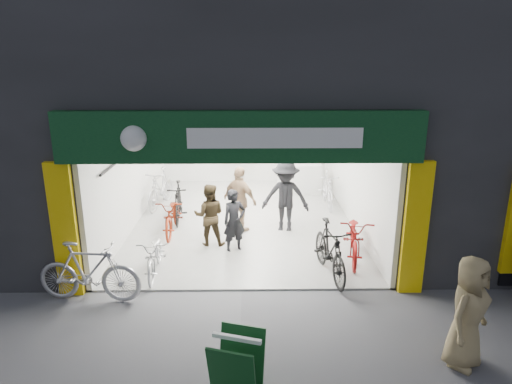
{
  "coord_description": "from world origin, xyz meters",
  "views": [
    {
      "loc": [
        0.16,
        -7.94,
        4.4
      ],
      "look_at": [
        0.3,
        1.5,
        1.56
      ],
      "focal_mm": 32.0,
      "sensor_mm": 36.0,
      "label": 1
    }
  ],
  "objects_px": {
    "sandwich_board": "(237,367)",
    "pedestrian_near": "(468,312)",
    "bike_left_front": "(155,255)",
    "parked_bike": "(89,272)",
    "bike_right_front": "(330,250)"
  },
  "relations": [
    {
      "from": "sandwich_board",
      "to": "pedestrian_near",
      "type": "bearing_deg",
      "value": 29.15
    },
    {
      "from": "bike_left_front",
      "to": "parked_bike",
      "type": "xyz_separation_m",
      "value": [
        -1.0,
        -1.06,
        0.15
      ]
    },
    {
      "from": "pedestrian_near",
      "to": "sandwich_board",
      "type": "relative_size",
      "value": 1.79
    },
    {
      "from": "bike_right_front",
      "to": "parked_bike",
      "type": "distance_m",
      "value": 4.69
    },
    {
      "from": "bike_left_front",
      "to": "pedestrian_near",
      "type": "relative_size",
      "value": 0.96
    },
    {
      "from": "bike_right_front",
      "to": "parked_bike",
      "type": "xyz_separation_m",
      "value": [
        -4.6,
        -0.9,
        0.0
      ]
    },
    {
      "from": "parked_bike",
      "to": "pedestrian_near",
      "type": "xyz_separation_m",
      "value": [
        6.1,
        -1.91,
        0.27
      ]
    },
    {
      "from": "sandwich_board",
      "to": "bike_right_front",
      "type": "bearing_deg",
      "value": 79.62
    },
    {
      "from": "bike_left_front",
      "to": "sandwich_board",
      "type": "height_order",
      "value": "sandwich_board"
    },
    {
      "from": "bike_left_front",
      "to": "parked_bike",
      "type": "distance_m",
      "value": 1.46
    },
    {
      "from": "bike_left_front",
      "to": "pedestrian_near",
      "type": "height_order",
      "value": "pedestrian_near"
    },
    {
      "from": "bike_right_front",
      "to": "sandwich_board",
      "type": "height_order",
      "value": "bike_right_front"
    },
    {
      "from": "bike_right_front",
      "to": "pedestrian_near",
      "type": "relative_size",
      "value": 1.13
    },
    {
      "from": "bike_right_front",
      "to": "pedestrian_near",
      "type": "height_order",
      "value": "pedestrian_near"
    },
    {
      "from": "bike_right_front",
      "to": "parked_bike",
      "type": "height_order",
      "value": "parked_bike"
    }
  ]
}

